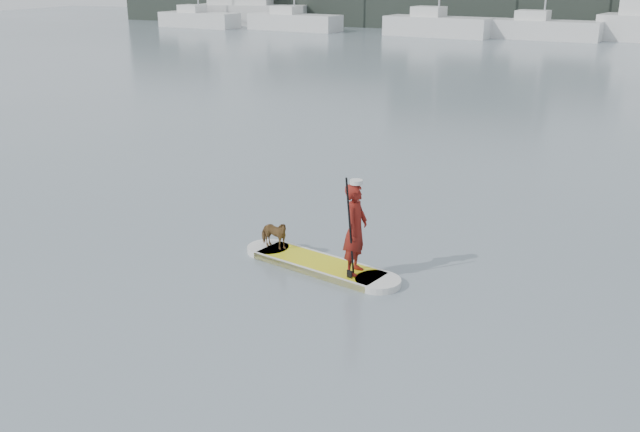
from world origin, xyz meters
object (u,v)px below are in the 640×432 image
at_px(sailboat_b, 294,20).
at_px(sailboat_c, 437,25).
at_px(sailboat_d, 542,27).
at_px(paddler, 355,229).
at_px(paddleboard, 320,265).
at_px(motor_yacht_b, 247,4).
at_px(sailboat_a, 198,18).
at_px(dog, 274,234).

distance_m(sailboat_b, sailboat_c, 12.78).
bearing_deg(sailboat_d, paddler, -80.95).
xyz_separation_m(paddleboard, sailboat_b, (-22.72, 46.18, 0.80)).
bearing_deg(motor_yacht_b, sailboat_d, -18.66).
bearing_deg(sailboat_a, dog, -49.34).
distance_m(paddleboard, sailboat_a, 55.80).
xyz_separation_m(sailboat_c, sailboat_d, (7.86, 0.78, -0.00)).
bearing_deg(motor_yacht_b, sailboat_a, -136.76).
height_order(dog, sailboat_b, sailboat_b).
relative_size(sailboat_b, sailboat_d, 1.00).
xyz_separation_m(paddleboard, sailboat_d, (-2.09, 46.37, 0.83)).
bearing_deg(sailboat_a, paddleboard, -48.58).
height_order(paddleboard, dog, dog).
distance_m(sailboat_c, sailboat_d, 7.90).
bearing_deg(paddler, sailboat_a, 34.11).
xyz_separation_m(sailboat_a, motor_yacht_b, (2.80, 3.99, 1.15)).
height_order(paddleboard, sailboat_d, sailboat_d).
height_order(sailboat_b, sailboat_c, sailboat_b).
xyz_separation_m(paddler, motor_yacht_b, (-29.98, 49.86, 1.00)).
bearing_deg(sailboat_c, sailboat_a, -172.66).
bearing_deg(dog, sailboat_c, 20.60).
relative_size(paddler, sailboat_b, 0.13).
height_order(paddler, sailboat_d, sailboat_d).
bearing_deg(paddler, sailboat_b, 25.40).
relative_size(dog, sailboat_c, 0.06).
distance_m(sailboat_b, sailboat_d, 20.63).
bearing_deg(sailboat_d, sailboat_b, -173.90).
relative_size(sailboat_c, motor_yacht_b, 1.10).
distance_m(paddler, motor_yacht_b, 58.19).
height_order(paddler, sailboat_b, sailboat_b).
relative_size(sailboat_a, motor_yacht_b, 1.02).
bearing_deg(sailboat_b, paddleboard, -55.57).
distance_m(sailboat_a, sailboat_d, 29.96).
relative_size(sailboat_a, sailboat_b, 0.90).
height_order(sailboat_c, motor_yacht_b, sailboat_c).
bearing_deg(sailboat_b, dog, -56.53).
bearing_deg(motor_yacht_b, dog, -72.02).
bearing_deg(paddler, motor_yacht_b, 29.58).
bearing_deg(paddler, sailboat_c, 11.71).
distance_m(paddler, sailboat_d, 46.63).
height_order(paddleboard, sailboat_a, sailboat_a).
height_order(sailboat_c, sailboat_d, sailboat_d).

